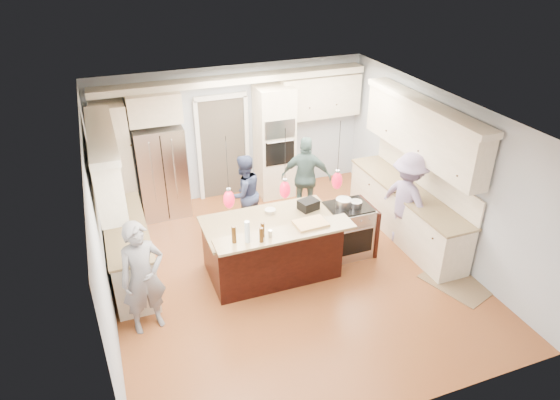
{
  "coord_description": "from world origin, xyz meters",
  "views": [
    {
      "loc": [
        -2.46,
        -6.21,
        4.98
      ],
      "look_at": [
        0.0,
        0.35,
        1.15
      ],
      "focal_mm": 32.0,
      "sensor_mm": 36.0,
      "label": 1
    }
  ],
  "objects_px": {
    "refrigerator": "(162,171)",
    "island_range": "(348,229)",
    "kitchen_island": "(272,247)",
    "person_far_left": "(244,194)",
    "person_bar_end": "(143,278)"
  },
  "relations": [
    {
      "from": "refrigerator",
      "to": "island_range",
      "type": "bearing_deg",
      "value": -42.59
    },
    {
      "from": "kitchen_island",
      "to": "person_far_left",
      "type": "xyz_separation_m",
      "value": [
        -0.02,
        1.43,
        0.26
      ]
    },
    {
      "from": "refrigerator",
      "to": "island_range",
      "type": "relative_size",
      "value": 1.96
    },
    {
      "from": "refrigerator",
      "to": "person_bar_end",
      "type": "xyz_separation_m",
      "value": [
        -0.75,
        -3.17,
        -0.05
      ]
    },
    {
      "from": "refrigerator",
      "to": "person_far_left",
      "type": "bearing_deg",
      "value": -41.4
    },
    {
      "from": "refrigerator",
      "to": "island_range",
      "type": "distance_m",
      "value": 3.71
    },
    {
      "from": "refrigerator",
      "to": "person_bar_end",
      "type": "height_order",
      "value": "refrigerator"
    },
    {
      "from": "island_range",
      "to": "refrigerator",
      "type": "bearing_deg",
      "value": 137.41
    },
    {
      "from": "person_bar_end",
      "to": "refrigerator",
      "type": "bearing_deg",
      "value": 64.07
    },
    {
      "from": "person_bar_end",
      "to": "person_far_left",
      "type": "height_order",
      "value": "person_bar_end"
    },
    {
      "from": "kitchen_island",
      "to": "island_range",
      "type": "height_order",
      "value": "kitchen_island"
    },
    {
      "from": "island_range",
      "to": "person_bar_end",
      "type": "height_order",
      "value": "person_bar_end"
    },
    {
      "from": "kitchen_island",
      "to": "person_bar_end",
      "type": "relative_size",
      "value": 1.24
    },
    {
      "from": "kitchen_island",
      "to": "island_range",
      "type": "relative_size",
      "value": 2.28
    },
    {
      "from": "person_far_left",
      "to": "island_range",
      "type": "bearing_deg",
      "value": 118.63
    }
  ]
}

